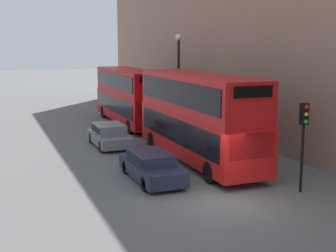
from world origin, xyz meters
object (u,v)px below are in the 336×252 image
car_dark_sedan (151,165)px  car_hatchback (109,134)px  bus_leading (198,114)px  traffic_light (304,128)px  bus_second_in_queue (130,94)px

car_dark_sedan → car_hatchback: 7.71m
bus_leading → traffic_light: 6.59m
car_hatchback → traffic_light: 12.95m
bus_second_in_queue → traffic_light: bearing=-84.3°
bus_leading → traffic_light: (1.86, -6.32, 0.18)m
bus_second_in_queue → car_dark_sedan: bearing=-103.0°
traffic_light → bus_leading: bearing=106.4°
car_dark_sedan → traffic_light: size_ratio=1.21×
bus_second_in_queue → car_hatchback: bus_second_in_queue is taller
bus_leading → car_dark_sedan: 4.53m
car_dark_sedan → car_hatchback: (0.00, 7.71, 0.03)m
bus_leading → bus_second_in_queue: (-0.00, 12.42, -0.20)m
car_hatchback → traffic_light: (5.26, -11.66, 1.99)m
bus_second_in_queue → car_dark_sedan: 15.26m
traffic_light → bus_second_in_queue: bearing=95.7°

